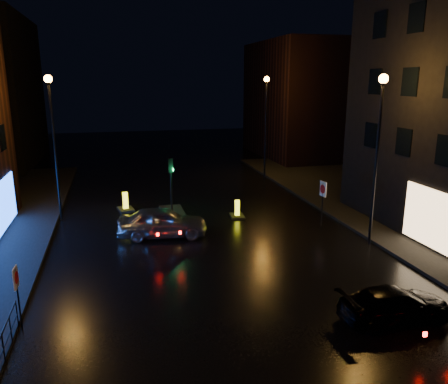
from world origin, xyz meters
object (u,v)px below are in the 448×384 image
(dark_sedan, at_px, (395,305))
(road_sign_left, at_px, (16,283))
(bollard_near, at_px, (237,213))
(traffic_signal, at_px, (172,204))
(bollard_far, at_px, (126,206))
(road_sign_right, at_px, (323,193))
(silver_hatchback, at_px, (162,222))

(dark_sedan, xyz_separation_m, road_sign_left, (-12.47, 2.68, 1.05))
(bollard_near, bearing_deg, traffic_signal, 157.83)
(bollard_far, bearing_deg, dark_sedan, -71.55)
(traffic_signal, height_order, road_sign_right, traffic_signal)
(bollard_near, xyz_separation_m, road_sign_left, (-10.42, -10.01, 1.41))
(bollard_far, distance_m, road_sign_right, 12.38)
(bollard_near, relative_size, bollard_far, 0.86)
(silver_hatchback, relative_size, dark_sedan, 1.16)
(silver_hatchback, bearing_deg, bollard_far, 25.28)
(bollard_far, xyz_separation_m, road_sign_right, (10.75, -5.90, 1.68))
(traffic_signal, relative_size, silver_hatchback, 0.74)
(dark_sedan, distance_m, bollard_far, 17.99)
(dark_sedan, bearing_deg, silver_hatchback, 33.60)
(road_sign_left, distance_m, road_sign_right, 16.32)
(silver_hatchback, xyz_separation_m, road_sign_right, (9.00, -0.46, 1.14))
(traffic_signal, relative_size, bollard_near, 2.71)
(bollard_near, bearing_deg, dark_sedan, -74.81)
(traffic_signal, relative_size, road_sign_left, 1.58)
(traffic_signal, relative_size, road_sign_right, 1.33)
(silver_hatchback, height_order, bollard_far, silver_hatchback)
(bollard_far, bearing_deg, silver_hatchback, -82.24)
(silver_hatchback, xyz_separation_m, dark_sedan, (6.84, -10.37, -0.21))
(bollard_far, bearing_deg, traffic_signal, -31.85)
(silver_hatchback, distance_m, dark_sedan, 12.42)
(dark_sedan, bearing_deg, traffic_signal, 21.66)
(road_sign_left, bearing_deg, road_sign_right, 28.19)
(dark_sedan, relative_size, bollard_near, 3.15)
(dark_sedan, relative_size, bollard_far, 2.72)
(traffic_signal, distance_m, silver_hatchback, 4.45)
(road_sign_right, bearing_deg, bollard_near, -37.81)
(dark_sedan, bearing_deg, road_sign_right, -12.10)
(silver_hatchback, height_order, road_sign_right, road_sign_right)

